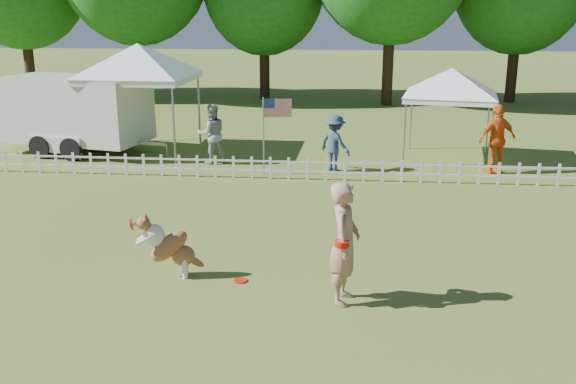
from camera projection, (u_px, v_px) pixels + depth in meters
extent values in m
plane|color=#3F5E1D|center=(262.00, 289.00, 10.55)|extent=(120.00, 120.00, 0.00)
imported|color=#A57863|center=(344.00, 243.00, 9.87)|extent=(0.57, 0.77, 1.95)
cylinder|color=red|center=(240.00, 281.00, 10.87)|extent=(0.25, 0.25, 0.02)
imported|color=#9F9EA4|center=(212.00, 134.00, 18.80)|extent=(1.05, 0.96, 1.75)
imported|color=navy|center=(335.00, 143.00, 17.94)|extent=(1.16, 1.12, 1.59)
imported|color=#DA5B19|center=(497.00, 139.00, 17.66)|extent=(1.22, 0.88, 1.92)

